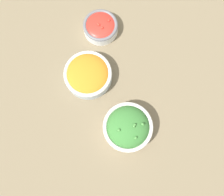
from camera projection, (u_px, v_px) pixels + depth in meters
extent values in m
plane|color=#75664C|center=(112.00, 100.00, 0.83)|extent=(3.00, 3.00, 0.00)
cylinder|color=#B2C1CC|center=(89.00, 75.00, 0.82)|extent=(0.16, 0.16, 0.04)
torus|color=silver|center=(89.00, 73.00, 0.80)|extent=(0.16, 0.16, 0.01)
ellipsoid|color=orange|center=(89.00, 73.00, 0.80)|extent=(0.14, 0.14, 0.04)
cylinder|color=white|center=(127.00, 128.00, 0.78)|extent=(0.15, 0.15, 0.05)
torus|color=silver|center=(128.00, 127.00, 0.76)|extent=(0.15, 0.15, 0.01)
ellipsoid|color=#387533|center=(128.00, 127.00, 0.76)|extent=(0.13, 0.13, 0.06)
ellipsoid|color=#47893D|center=(142.00, 125.00, 0.73)|extent=(0.01, 0.01, 0.01)
ellipsoid|color=#47893D|center=(119.00, 130.00, 0.72)|extent=(0.01, 0.01, 0.01)
ellipsoid|color=#47893D|center=(136.00, 138.00, 0.72)|extent=(0.01, 0.01, 0.01)
ellipsoid|color=#47893D|center=(135.00, 125.00, 0.72)|extent=(0.01, 0.01, 0.01)
ellipsoid|color=#47893D|center=(134.00, 126.00, 0.72)|extent=(0.01, 0.01, 0.01)
cylinder|color=white|center=(101.00, 28.00, 0.86)|extent=(0.12, 0.12, 0.04)
torus|color=slate|center=(100.00, 25.00, 0.85)|extent=(0.12, 0.12, 0.01)
ellipsoid|color=red|center=(100.00, 25.00, 0.85)|extent=(0.10, 0.10, 0.02)
ellipsoid|color=red|center=(109.00, 20.00, 0.84)|extent=(0.01, 0.01, 0.01)
ellipsoid|color=red|center=(98.00, 24.00, 0.83)|extent=(0.01, 0.01, 0.01)
ellipsoid|color=red|center=(102.00, 28.00, 0.83)|extent=(0.01, 0.01, 0.01)
ellipsoid|color=red|center=(99.00, 25.00, 0.83)|extent=(0.01, 0.01, 0.01)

